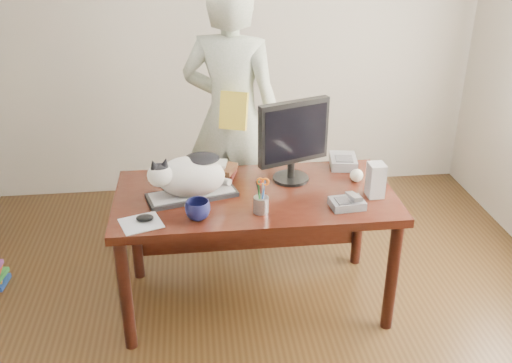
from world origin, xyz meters
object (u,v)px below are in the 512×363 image
(cat, at_px, (188,175))
(book_stack, at_px, (217,170))
(phone, at_px, (348,203))
(speaker, at_px, (376,180))
(monitor, at_px, (294,137))
(calculator, at_px, (343,161))
(keyboard, at_px, (192,195))
(person, at_px, (232,118))
(pen_cup, at_px, (261,203))
(mouse, at_px, (145,218))
(desk, at_px, (254,209))
(baseball, at_px, (357,175))
(coffee_mug, at_px, (198,210))

(cat, distance_m, book_stack, 0.34)
(phone, distance_m, speaker, 0.23)
(cat, distance_m, monitor, 0.65)
(calculator, bearing_deg, keyboard, -152.55)
(monitor, distance_m, person, 0.70)
(cat, bearing_deg, calculator, 3.37)
(pen_cup, distance_m, phone, 0.48)
(speaker, bearing_deg, mouse, -175.12)
(calculator, xyz_separation_m, person, (-0.67, 0.44, 0.16))
(desk, distance_m, baseball, 0.65)
(desk, xyz_separation_m, speaker, (0.67, -0.19, 0.25))
(mouse, bearing_deg, desk, 9.53)
(coffee_mug, bearing_deg, phone, 2.55)
(phone, xyz_separation_m, calculator, (0.11, 0.54, 0.00))
(speaker, xyz_separation_m, person, (-0.74, 0.87, 0.09))
(baseball, relative_size, book_stack, 0.30)
(desk, xyz_separation_m, monitor, (0.24, 0.06, 0.43))
(desk, xyz_separation_m, calculator, (0.60, 0.24, 0.18))
(baseball, relative_size, person, 0.04)
(keyboard, bearing_deg, mouse, -150.19)
(phone, distance_m, baseball, 0.34)
(calculator, distance_m, person, 0.82)
(desk, bearing_deg, person, 95.83)
(pen_cup, distance_m, mouse, 0.62)
(book_stack, height_order, calculator, book_stack)
(keyboard, relative_size, person, 0.28)
(desk, distance_m, phone, 0.60)
(coffee_mug, xyz_separation_m, phone, (0.82, 0.04, -0.02))
(keyboard, bearing_deg, coffee_mug, -99.20)
(monitor, height_order, speaker, monitor)
(keyboard, distance_m, mouse, 0.35)
(monitor, bearing_deg, cat, 173.42)
(phone, distance_m, person, 1.14)
(pen_cup, distance_m, speaker, 0.68)
(phone, bearing_deg, monitor, 118.66)
(speaker, distance_m, calculator, 0.44)
(pen_cup, bearing_deg, speaker, 10.06)
(cat, xyz_separation_m, person, (0.30, 0.78, 0.05))
(pen_cup, xyz_separation_m, book_stack, (-0.21, 0.49, -0.02))
(book_stack, bearing_deg, speaker, -4.50)
(monitor, bearing_deg, person, 96.16)
(mouse, distance_m, book_stack, 0.66)
(phone, bearing_deg, baseball, 61.01)
(speaker, bearing_deg, book_stack, 155.15)
(baseball, bearing_deg, keyboard, -174.61)
(keyboard, bearing_deg, baseball, -10.04)
(speaker, height_order, calculator, speaker)
(pen_cup, bearing_deg, phone, 0.51)
(mouse, bearing_deg, person, 43.00)
(cat, bearing_deg, person, 53.18)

